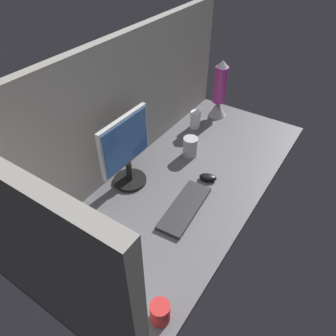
{
  "coord_description": "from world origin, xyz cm",
  "views": [
    {
      "loc": [
        -112.33,
        -64.1,
        118.51
      ],
      "look_at": [
        -6.57,
        0.0,
        14.0
      ],
      "focal_mm": 34.02,
      "sensor_mm": 36.0,
      "label": 1
    }
  ],
  "objects_px": {
    "mouse": "(208,177)",
    "mug_steel": "(190,147)",
    "monitor": "(126,150)",
    "keyboard": "(185,208)",
    "mug_red_plastic": "(160,312)",
    "mug_ceramic_white": "(196,119)",
    "lava_lamp": "(219,94)"
  },
  "relations": [
    {
      "from": "keyboard",
      "to": "mug_red_plastic",
      "type": "relative_size",
      "value": 4.03
    },
    {
      "from": "mouse",
      "to": "mug_red_plastic",
      "type": "distance_m",
      "value": 0.8
    },
    {
      "from": "mug_steel",
      "to": "mug_ceramic_white",
      "type": "distance_m",
      "value": 0.31
    },
    {
      "from": "mug_red_plastic",
      "to": "lava_lamp",
      "type": "relative_size",
      "value": 0.23
    },
    {
      "from": "keyboard",
      "to": "mug_ceramic_white",
      "type": "bearing_deg",
      "value": 21.14
    },
    {
      "from": "monitor",
      "to": "keyboard",
      "type": "relative_size",
      "value": 1.08
    },
    {
      "from": "monitor",
      "to": "lava_lamp",
      "type": "bearing_deg",
      "value": -5.42
    },
    {
      "from": "mouse",
      "to": "mug_ceramic_white",
      "type": "distance_m",
      "value": 0.54
    },
    {
      "from": "mug_red_plastic",
      "to": "mug_ceramic_white",
      "type": "relative_size",
      "value": 0.76
    },
    {
      "from": "mouse",
      "to": "mug_ceramic_white",
      "type": "xyz_separation_m",
      "value": [
        0.42,
        0.32,
        0.04
      ]
    },
    {
      "from": "mouse",
      "to": "mug_red_plastic",
      "type": "height_order",
      "value": "mug_red_plastic"
    },
    {
      "from": "mug_steel",
      "to": "mug_red_plastic",
      "type": "bearing_deg",
      "value": -155.73
    },
    {
      "from": "keyboard",
      "to": "mug_ceramic_white",
      "type": "height_order",
      "value": "mug_ceramic_white"
    },
    {
      "from": "mug_ceramic_white",
      "to": "mug_steel",
      "type": "bearing_deg",
      "value": -155.94
    },
    {
      "from": "keyboard",
      "to": "lava_lamp",
      "type": "height_order",
      "value": "lava_lamp"
    },
    {
      "from": "monitor",
      "to": "mug_steel",
      "type": "xyz_separation_m",
      "value": [
        0.39,
        -0.16,
        -0.16
      ]
    },
    {
      "from": "mug_steel",
      "to": "keyboard",
      "type": "bearing_deg",
      "value": -152.72
    },
    {
      "from": "mug_ceramic_white",
      "to": "mug_red_plastic",
      "type": "bearing_deg",
      "value": -155.78
    },
    {
      "from": "mug_red_plastic",
      "to": "mug_ceramic_white",
      "type": "height_order",
      "value": "mug_ceramic_white"
    },
    {
      "from": "mug_ceramic_white",
      "to": "lava_lamp",
      "type": "relative_size",
      "value": 0.3
    },
    {
      "from": "mouse",
      "to": "mug_red_plastic",
      "type": "bearing_deg",
      "value": 177.44
    },
    {
      "from": "mug_red_plastic",
      "to": "mug_ceramic_white",
      "type": "distance_m",
      "value": 1.31
    },
    {
      "from": "mug_red_plastic",
      "to": "lava_lamp",
      "type": "height_order",
      "value": "lava_lamp"
    },
    {
      "from": "monitor",
      "to": "keyboard",
      "type": "bearing_deg",
      "value": -91.4
    },
    {
      "from": "keyboard",
      "to": "mug_ceramic_white",
      "type": "distance_m",
      "value": 0.76
    },
    {
      "from": "monitor",
      "to": "mouse",
      "type": "relative_size",
      "value": 4.18
    },
    {
      "from": "monitor",
      "to": "mouse",
      "type": "xyz_separation_m",
      "value": [
        0.25,
        -0.36,
        -0.2
      ]
    },
    {
      "from": "mouse",
      "to": "mug_steel",
      "type": "relative_size",
      "value": 0.8
    },
    {
      "from": "mug_ceramic_white",
      "to": "monitor",
      "type": "bearing_deg",
      "value": 177.35
    },
    {
      "from": "mug_red_plastic",
      "to": "mug_steel",
      "type": "bearing_deg",
      "value": 24.27
    },
    {
      "from": "lava_lamp",
      "to": "monitor",
      "type": "bearing_deg",
      "value": 174.58
    },
    {
      "from": "keyboard",
      "to": "mug_red_plastic",
      "type": "height_order",
      "value": "mug_red_plastic"
    }
  ]
}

